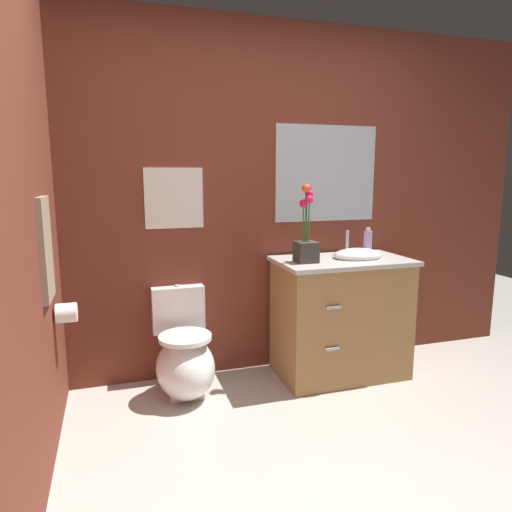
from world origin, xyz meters
TOP-DOWN VIEW (x-y plane):
  - wall_back at (0.20, 1.65)m, footprint 4.09×0.05m
  - wall_left at (-1.34, 0.49)m, footprint 0.05×4.54m
  - toilet at (-0.57, 1.35)m, footprint 0.38×0.59m
  - vanity_cabinet at (0.56, 1.32)m, footprint 0.94×0.56m
  - flower_vase at (0.27, 1.28)m, footprint 0.14×0.14m
  - soap_bottle at (0.82, 1.42)m, footprint 0.06×0.06m
  - wall_poster at (-0.57, 1.62)m, footprint 0.39×0.01m
  - wall_mirror at (0.56, 1.62)m, footprint 0.80×0.01m
  - hanging_towel at (-1.30, 0.95)m, footprint 0.03×0.28m
  - toilet_paper_roll at (-1.24, 1.15)m, footprint 0.11×0.11m

SIDE VIEW (x-z plane):
  - toilet at x=-0.57m, z-range -0.10..0.59m
  - vanity_cabinet at x=0.56m, z-range -0.08..0.96m
  - toilet_paper_roll at x=-1.24m, z-range 0.62..0.74m
  - soap_bottle at x=0.82m, z-range 0.85..1.05m
  - flower_vase at x=0.27m, z-range 0.76..1.29m
  - hanging_towel at x=-1.30m, z-range 0.82..1.34m
  - wall_back at x=0.20m, z-range 0.00..2.50m
  - wall_left at x=-1.34m, z-range 0.00..2.50m
  - wall_poster at x=-0.57m, z-range 1.08..1.49m
  - wall_mirror at x=0.56m, z-range 1.10..1.80m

